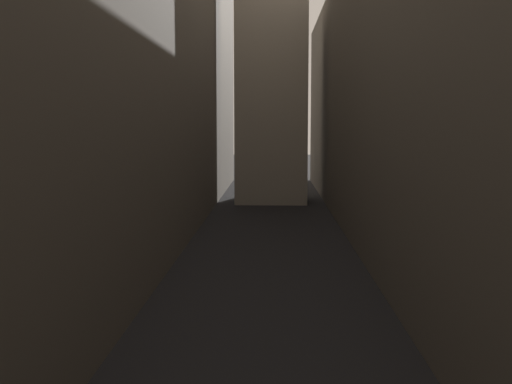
# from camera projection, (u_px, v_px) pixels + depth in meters

# --- Properties ---
(ground_plane) EXTENTS (264.00, 264.00, 0.00)m
(ground_plane) POSITION_uv_depth(u_px,v_px,m) (268.00, 265.00, 36.99)
(ground_plane) COLOR black
(building_block_left) EXTENTS (12.22, 108.00, 25.72)m
(building_block_left) POSITION_uv_depth(u_px,v_px,m) (72.00, 42.00, 37.94)
(building_block_left) COLOR #60594F
(building_block_left) RESTS_ON ground
(building_block_right) EXTENTS (10.44, 108.00, 20.60)m
(building_block_right) POSITION_uv_depth(u_px,v_px,m) (453.00, 85.00, 37.59)
(building_block_right) COLOR #60594F
(building_block_right) RESTS_ON ground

